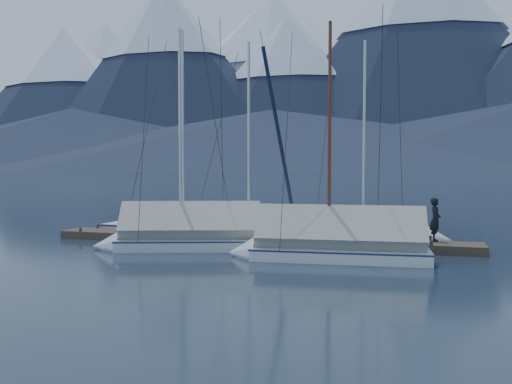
% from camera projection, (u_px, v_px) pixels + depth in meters
% --- Properties ---
extents(ground, '(1000.00, 1000.00, 0.00)m').
position_uv_depth(ground, '(242.00, 252.00, 20.85)').
color(ground, black).
rests_on(ground, ground).
extents(mountain_range, '(877.00, 584.00, 150.50)m').
position_uv_depth(mountain_range, '(408.00, 83.00, 372.40)').
color(mountain_range, '#475675').
rests_on(mountain_range, ground).
extents(dock, '(18.00, 1.50, 0.54)m').
position_uv_depth(dock, '(256.00, 242.00, 22.76)').
color(dock, '#382D23').
rests_on(dock, ground).
extents(mooring_posts, '(15.12, 1.52, 0.35)m').
position_uv_depth(mooring_posts, '(245.00, 235.00, 22.88)').
color(mooring_posts, '#382D23').
rests_on(mooring_posts, ground).
extents(sailboat_open_left, '(8.12, 3.42, 10.53)m').
position_uv_depth(sailboat_open_left, '(194.00, 232.00, 25.35)').
color(sailboat_open_left, silver).
rests_on(sailboat_open_left, ground).
extents(sailboat_open_mid, '(7.75, 4.10, 9.87)m').
position_uv_depth(sailboat_open_mid, '(258.00, 233.00, 24.96)').
color(sailboat_open_mid, silver).
rests_on(sailboat_open_mid, ground).
extents(sailboat_open_right, '(7.50, 3.15, 9.71)m').
position_uv_depth(sailboat_open_right, '(375.00, 236.00, 24.15)').
color(sailboat_open_right, silver).
rests_on(sailboat_open_right, ground).
extents(sailboat_covered_near, '(7.28, 3.07, 9.26)m').
position_uv_depth(sailboat_covered_near, '(324.00, 246.00, 19.22)').
color(sailboat_covered_near, white).
rests_on(sailboat_covered_near, ground).
extents(sailboat_covered_far, '(7.08, 3.96, 9.51)m').
position_uv_depth(sailboat_covered_far, '(178.00, 237.00, 21.47)').
color(sailboat_covered_far, silver).
rests_on(sailboat_covered_far, ground).
extents(person, '(0.42, 0.63, 1.72)m').
position_uv_depth(person, '(435.00, 220.00, 21.17)').
color(person, black).
rests_on(person, dock).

